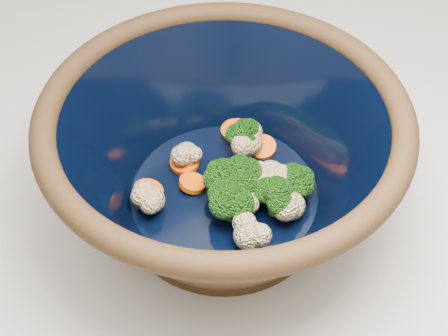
{
  "coord_description": "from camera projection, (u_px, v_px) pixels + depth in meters",
  "views": [
    {
      "loc": [
        -0.26,
        -0.31,
        1.44
      ],
      "look_at": [
        0.0,
        0.02,
        0.97
      ],
      "focal_mm": 50.0,
      "sensor_mm": 36.0,
      "label": 1
    }
  ],
  "objects": [
    {
      "name": "mixing_bowl",
      "position": [
        224.0,
        158.0,
        0.62
      ],
      "size": [
        0.37,
        0.37,
        0.16
      ],
      "rotation": [
        0.0,
        0.0,
        -0.09
      ],
      "color": "black",
      "rests_on": "counter"
    },
    {
      "name": "vegetable_pile",
      "position": [
        245.0,
        178.0,
        0.64
      ],
      "size": [
        0.17,
        0.16,
        0.06
      ],
      "color": "#608442",
      "rests_on": "mixing_bowl"
    }
  ]
}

